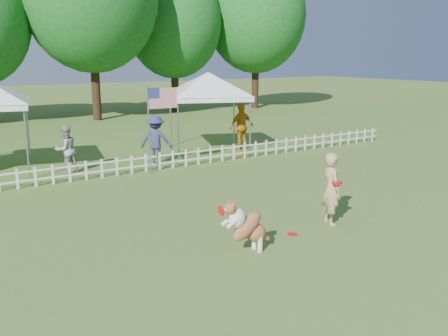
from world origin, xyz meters
name	(u,v)px	position (x,y,z in m)	size (l,w,h in m)	color
ground	(291,232)	(0.00, 0.00, 0.00)	(120.00, 120.00, 0.00)	#41621F
picket_fence	(153,162)	(0.00, 7.00, 0.30)	(22.00, 0.08, 0.60)	white
handler	(331,189)	(1.08, -0.08, 0.83)	(0.60, 0.40, 1.65)	tan
dog	(248,226)	(-1.50, -0.44, 0.55)	(1.06, 0.35, 1.10)	brown
frisbee_on_turf	(292,234)	(-0.11, -0.16, 0.01)	(0.22, 0.22, 0.02)	red
canopy_tent_right	(208,113)	(3.42, 9.05, 1.53)	(2.96, 2.96, 3.05)	white
flag_pole	(149,131)	(-0.23, 6.73, 1.40)	(1.08, 0.11, 2.81)	gray
spectator_a	(66,149)	(-2.47, 8.26, 0.78)	(0.76, 0.59, 1.56)	#9C9EA2
spectator_b	(156,140)	(0.57, 7.89, 0.86)	(1.11, 0.64, 1.72)	navy
spectator_c	(242,127)	(4.68, 8.54, 0.94)	(1.10, 0.46, 1.87)	#C67B17
tree_center_right	(91,9)	(3.00, 21.00, 6.30)	(7.60, 7.60, 12.60)	#17531B
tree_right	(174,33)	(9.00, 22.50, 5.20)	(6.20, 6.20, 10.40)	#17531B
tree_far_right	(256,27)	(15.00, 21.50, 5.70)	(7.00, 7.00, 11.40)	#17531B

